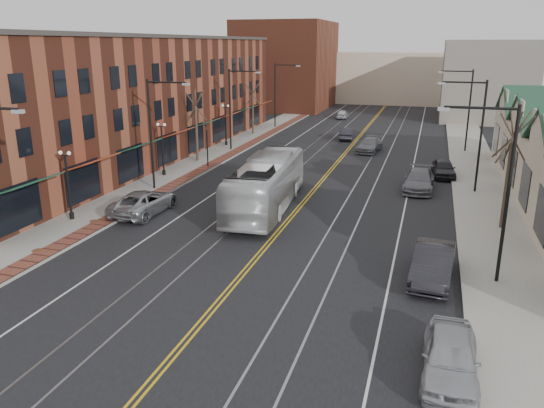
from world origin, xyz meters
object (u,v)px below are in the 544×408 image
Objects in this scene: parked_suv at (144,202)px; parked_car_a at (450,357)px; parked_car_b at (433,264)px; parked_car_c at (419,180)px; parked_car_d at (444,168)px; transit_bus at (267,184)px.

parked_suv is 22.54m from parked_car_a.
parked_car_b is 16.15m from parked_car_c.
parked_car_c is 5.15m from parked_car_d.
parked_car_a is at bearing 146.34° from parked_suv.
parked_car_b is 20.94m from parked_car_d.
parked_car_c reaches higher than parked_car_d.
parked_car_d is at bearing -138.80° from parked_suv.
transit_bus is 16.97m from parked_car_d.
transit_bus reaches higher than parked_car_a.
parked_suv is at bearing 168.33° from parked_car_b.
parked_car_c is at bearing -116.33° from parked_car_d.
parked_car_a is at bearing 121.14° from transit_bus.
parked_suv is at bearing 19.49° from transit_bus.
parked_car_d is (1.80, 4.83, -0.04)m from parked_car_c.
parked_car_d is (18.60, 15.81, -0.04)m from parked_suv.
parked_car_c is at bearing 95.27° from parked_car_a.
parked_car_a is 7.67m from parked_car_b.
parked_suv is at bearing 146.49° from parked_car_a.
parked_suv is 1.05× the size of parked_car_c.
parked_car_a reaches higher than parked_car_d.
parked_car_b is 0.96× the size of parked_car_c.
parked_car_c is at bearing -144.76° from transit_bus.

